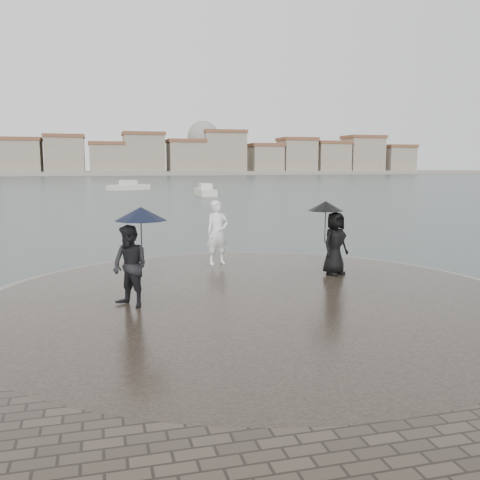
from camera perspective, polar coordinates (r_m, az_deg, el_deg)
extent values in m
plane|color=#2B3835|center=(8.86, 8.29, -13.62)|extent=(400.00, 400.00, 0.00)
cylinder|color=gray|center=(11.94, 1.63, -6.99)|extent=(12.50, 12.50, 0.32)
cylinder|color=#2D261E|center=(11.93, 1.63, -6.89)|extent=(11.90, 11.90, 0.36)
imported|color=white|center=(15.58, -2.42, 0.81)|extent=(0.76, 0.59, 1.87)
imported|color=black|center=(11.14, -11.64, -2.75)|extent=(1.02, 1.04, 1.68)
cylinder|color=black|center=(11.17, -10.47, -0.04)|extent=(0.02, 0.02, 0.90)
cone|color=black|center=(11.11, -10.54, 2.77)|extent=(1.08, 1.08, 0.28)
imported|color=black|center=(14.33, 10.10, -0.36)|extent=(0.96, 0.83, 1.66)
cylinder|color=black|center=(14.25, 9.07, 1.52)|extent=(0.02, 0.02, 0.90)
cone|color=black|center=(14.21, 9.11, 3.60)|extent=(0.95, 0.95, 0.26)
cube|color=gray|center=(170.60, -13.98, 6.93)|extent=(260.00, 20.00, 1.20)
cube|color=gray|center=(168.83, -22.26, 8.06)|extent=(11.00, 10.00, 10.00)
cube|color=brown|center=(168.97, -22.36, 9.92)|extent=(11.60, 10.60, 1.00)
cube|color=gray|center=(167.79, -18.16, 8.43)|extent=(11.00, 10.00, 11.00)
cube|color=brown|center=(167.97, -18.25, 10.47)|extent=(11.60, 10.60, 1.00)
cube|color=gray|center=(167.58, -14.01, 8.25)|extent=(10.00, 10.00, 9.00)
cube|color=brown|center=(167.69, -14.07, 9.95)|extent=(10.60, 10.60, 1.00)
cube|color=gray|center=(168.18, -10.23, 8.87)|extent=(12.00, 10.00, 12.00)
cube|color=brown|center=(168.41, -10.29, 11.08)|extent=(12.60, 10.60, 1.00)
cube|color=gray|center=(169.76, -5.80, 8.60)|extent=(11.00, 10.00, 10.00)
cube|color=brown|center=(169.91, -5.82, 10.46)|extent=(11.60, 10.60, 1.00)
cube|color=gray|center=(172.12, -1.81, 9.13)|extent=(13.00, 10.00, 13.00)
cube|color=brown|center=(172.40, -1.82, 11.46)|extent=(13.60, 10.60, 1.00)
cube|color=gray|center=(175.82, 2.69, 8.45)|extent=(10.00, 10.00, 9.00)
cube|color=brown|center=(175.93, 2.70, 10.08)|extent=(10.60, 10.60, 1.00)
cube|color=gray|center=(179.48, 6.08, 8.73)|extent=(11.00, 10.00, 11.00)
cube|color=brown|center=(179.65, 6.11, 10.64)|extent=(11.60, 10.60, 1.00)
cube|color=gray|center=(184.11, 9.60, 8.49)|extent=(11.00, 10.00, 10.00)
cube|color=brown|center=(184.24, 9.64, 10.20)|extent=(11.60, 10.60, 1.00)
cube|color=gray|center=(189.41, 12.95, 8.68)|extent=(12.00, 10.00, 12.00)
cube|color=brown|center=(189.62, 13.02, 10.65)|extent=(12.60, 10.60, 1.00)
cube|color=gray|center=(195.79, 16.34, 8.10)|extent=(10.00, 10.00, 9.00)
cube|color=brown|center=(195.89, 16.40, 9.56)|extent=(10.60, 10.60, 1.00)
sphere|color=gray|center=(173.01, -3.94, 10.93)|extent=(10.00, 10.00, 10.00)
cube|color=silver|center=(70.33, -11.82, 5.44)|extent=(5.70, 3.56, 0.90)
cube|color=silver|center=(70.31, -11.84, 5.92)|extent=(2.31, 1.87, 0.90)
cube|color=silver|center=(56.73, -3.73, 5.00)|extent=(1.76, 5.54, 0.90)
cube|color=silver|center=(56.71, -3.73, 5.61)|extent=(1.26, 2.03, 0.90)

